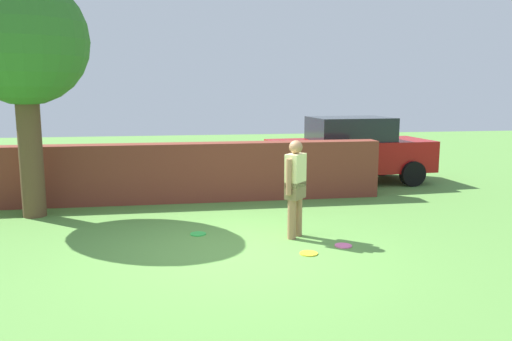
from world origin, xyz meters
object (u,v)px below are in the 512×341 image
(person, at_px, (295,184))
(frisbee_green, at_px, (198,234))
(tree, at_px, (23,44))
(car, at_px, (349,150))
(frisbee_yellow, at_px, (309,253))
(frisbee_pink, at_px, (343,246))

(person, bearing_deg, frisbee_green, -63.51)
(person, bearing_deg, tree, -73.97)
(tree, relative_size, car, 1.05)
(frisbee_yellow, relative_size, frisbee_pink, 1.00)
(person, bearing_deg, frisbee_pink, 87.64)
(person, xyz_separation_m, frisbee_green, (-1.58, 0.42, -0.89))
(tree, xyz_separation_m, car, (7.24, 2.47, -2.40))
(tree, distance_m, person, 5.66)
(frisbee_yellow, bearing_deg, car, 65.04)
(car, height_order, frisbee_pink, car)
(frisbee_yellow, distance_m, frisbee_green, 2.05)
(frisbee_yellow, bearing_deg, frisbee_pink, 23.90)
(frisbee_pink, xyz_separation_m, frisbee_green, (-2.22, 1.02, 0.00))
(person, relative_size, car, 0.38)
(frisbee_pink, distance_m, frisbee_green, 2.44)
(frisbee_green, bearing_deg, tree, 150.01)
(frisbee_pink, relative_size, frisbee_green, 1.00)
(tree, xyz_separation_m, frisbee_yellow, (4.65, -3.07, -3.25))
(person, relative_size, frisbee_green, 6.00)
(frisbee_green, bearing_deg, car, 45.53)
(tree, relative_size, person, 2.79)
(person, distance_m, frisbee_yellow, 1.26)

